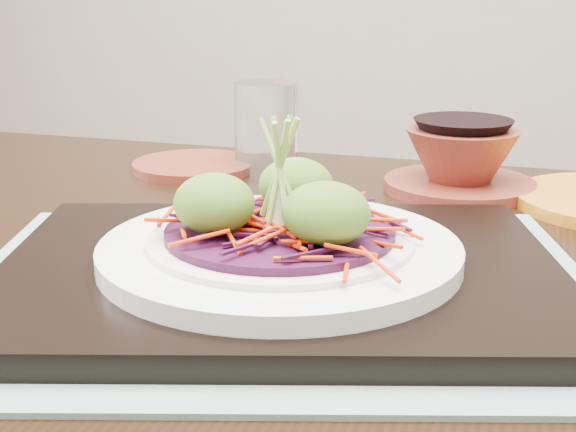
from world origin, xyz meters
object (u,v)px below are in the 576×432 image
(dining_table, at_px, (322,377))
(terracotta_bowl_set, at_px, (461,163))
(terracotta_side_plate, at_px, (195,166))
(white_plate, at_px, (280,250))
(water_glass, at_px, (266,128))
(serving_tray, at_px, (280,273))

(dining_table, xyz_separation_m, terracotta_bowl_set, (0.08, 0.26, 0.13))
(dining_table, height_order, terracotta_side_plate, terracotta_side_plate)
(white_plate, relative_size, terracotta_bowl_set, 1.57)
(dining_table, bearing_deg, terracotta_side_plate, 130.93)
(terracotta_side_plate, bearing_deg, dining_table, -49.75)
(water_glass, xyz_separation_m, terracotta_bowl_set, (0.22, -0.02, -0.02))
(white_plate, height_order, terracotta_side_plate, white_plate)
(white_plate, relative_size, terracotta_side_plate, 1.79)
(white_plate, relative_size, water_glass, 2.50)
(dining_table, height_order, water_glass, water_glass)
(terracotta_side_plate, bearing_deg, serving_tray, -57.33)
(white_plate, xyz_separation_m, water_glass, (-0.12, 0.34, 0.02))
(terracotta_side_plate, bearing_deg, white_plate, -57.33)
(dining_table, distance_m, water_glass, 0.35)
(white_plate, xyz_separation_m, terracotta_bowl_set, (0.10, 0.32, -0.00))
(serving_tray, xyz_separation_m, terracotta_bowl_set, (0.10, 0.32, 0.02))
(serving_tray, relative_size, terracotta_bowl_set, 2.41)
(serving_tray, bearing_deg, terracotta_bowl_set, 56.68)
(serving_tray, distance_m, terracotta_bowl_set, 0.33)
(serving_tray, xyz_separation_m, terracotta_side_plate, (-0.21, 0.32, -0.01))
(white_plate, bearing_deg, dining_table, 73.74)
(terracotta_side_plate, xyz_separation_m, water_glass, (0.08, 0.01, 0.05))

